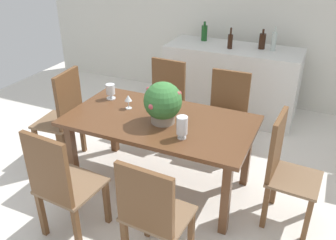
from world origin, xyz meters
The scene contains 18 objects.
ground_plane centered at (0.00, 0.00, 0.00)m, with size 7.04×7.04×0.00m, color silver.
back_wall centered at (0.00, 2.60, 1.30)m, with size 6.40×0.10×2.60m, color silver.
dining_table centered at (0.00, 0.09, 0.67)m, with size 1.75×0.95×0.75m.
chair_near_right centered at (0.39, -0.85, 0.54)m, with size 0.49×0.43×0.96m.
chair_far_right centered at (0.39, 1.04, 0.53)m, with size 0.49×0.41×0.95m.
chair_near_left centered at (-0.40, -0.87, 0.56)m, with size 0.49×0.49×1.02m.
chair_head_end centered at (-1.15, 0.10, 0.57)m, with size 0.46×0.49×1.05m.
chair_foot_end centered at (1.16, 0.10, 0.55)m, with size 0.44×0.46×1.01m.
chair_far_left centered at (-0.39, 1.04, 0.54)m, with size 0.50×0.44×0.97m.
flower_centerpiece centered at (0.05, 0.05, 0.95)m, with size 0.35×0.36×0.39m.
crystal_vase_left centered at (0.32, -0.15, 0.87)m, with size 0.10×0.10×0.20m.
crystal_vase_center_near centered at (-0.67, 0.30, 0.85)m, with size 0.10×0.10×0.16m.
wine_glass centered at (-0.38, 0.17, 0.86)m, with size 0.07×0.07×0.14m.
kitchen_counter centered at (0.18, 1.99, 0.48)m, with size 1.77×0.69×0.97m, color silver.
wine_bottle_amber centered at (0.52, 2.06, 1.07)m, with size 0.08×0.08×0.25m.
wine_bottle_green centered at (0.14, 1.90, 1.07)m, with size 0.06×0.06×0.27m.
wine_bottle_dark centered at (0.67, 2.04, 1.09)m, with size 0.06×0.06×0.30m.
wine_bottle_tall centered at (-0.30, 2.14, 1.08)m, with size 0.08×0.08×0.26m.
Camera 1 is at (1.29, -2.56, 2.28)m, focal length 38.09 mm.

